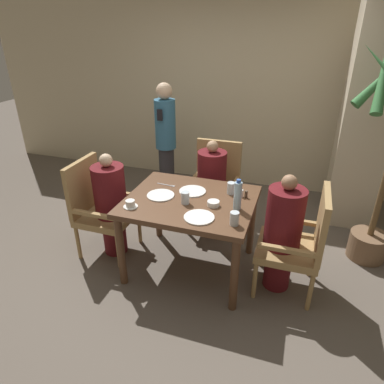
# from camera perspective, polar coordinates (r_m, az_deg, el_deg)

# --- Properties ---
(ground_plane) EXTENTS (16.00, 16.00, 0.00)m
(ground_plane) POSITION_cam_1_polar(r_m,az_deg,el_deg) (3.55, -0.25, -12.22)
(ground_plane) COLOR #60564C
(wall_back) EXTENTS (8.00, 0.06, 2.80)m
(wall_back) POSITION_cam_1_polar(r_m,az_deg,el_deg) (4.99, 8.20, 16.79)
(wall_back) COLOR beige
(wall_back) RESTS_ON ground_plane
(pillar_stone) EXTENTS (0.57, 0.57, 2.70)m
(pillar_stone) POSITION_cam_1_polar(r_m,az_deg,el_deg) (4.32, 27.57, 11.93)
(pillar_stone) COLOR beige
(pillar_stone) RESTS_ON ground_plane
(dining_table) EXTENTS (1.17, 0.97, 0.77)m
(dining_table) POSITION_cam_1_polar(r_m,az_deg,el_deg) (3.18, -0.27, -2.82)
(dining_table) COLOR brown
(dining_table) RESTS_ON ground_plane
(chair_left_side) EXTENTS (0.53, 0.53, 1.00)m
(chair_left_side) POSITION_cam_1_polar(r_m,az_deg,el_deg) (3.65, -15.33, -2.17)
(chair_left_side) COLOR #A88451
(chair_left_side) RESTS_ON ground_plane
(diner_in_left_chair) EXTENTS (0.32, 0.32, 1.11)m
(diner_in_left_chair) POSITION_cam_1_polar(r_m,az_deg,el_deg) (3.55, -13.33, -1.99)
(diner_in_left_chair) COLOR #5B1419
(diner_in_left_chair) RESTS_ON ground_plane
(chair_far_side) EXTENTS (0.53, 0.53, 1.00)m
(chair_far_side) POSITION_cam_1_polar(r_m,az_deg,el_deg) (4.01, 3.83, 1.47)
(chair_far_side) COLOR #A88451
(chair_far_side) RESTS_ON ground_plane
(diner_in_far_chair) EXTENTS (0.32, 0.32, 1.09)m
(diner_in_far_chair) POSITION_cam_1_polar(r_m,az_deg,el_deg) (3.86, 3.26, 1.00)
(diner_in_far_chair) COLOR #5B1419
(diner_in_far_chair) RESTS_ON ground_plane
(chair_right_side) EXTENTS (0.53, 0.53, 1.00)m
(chair_right_side) POSITION_cam_1_polar(r_m,az_deg,el_deg) (3.13, 17.53, -7.71)
(chair_right_side) COLOR #A88451
(chair_right_side) RESTS_ON ground_plane
(diner_in_right_chair) EXTENTS (0.32, 0.32, 1.13)m
(diner_in_right_chair) POSITION_cam_1_polar(r_m,az_deg,el_deg) (3.10, 14.84, -6.56)
(diner_in_right_chair) COLOR #5B1419
(diner_in_right_chair) RESTS_ON ground_plane
(standing_host) EXTENTS (0.27, 0.30, 1.56)m
(standing_host) POSITION_cam_1_polar(r_m,az_deg,el_deg) (4.53, -4.39, 8.68)
(standing_host) COLOR #2D2D33
(standing_host) RESTS_ON ground_plane
(plate_main_left) EXTENTS (0.26, 0.26, 0.01)m
(plate_main_left) POSITION_cam_1_polar(r_m,az_deg,el_deg) (2.84, 1.19, -4.23)
(plate_main_left) COLOR white
(plate_main_left) RESTS_ON dining_table
(plate_main_right) EXTENTS (0.26, 0.26, 0.01)m
(plate_main_right) POSITION_cam_1_polar(r_m,az_deg,el_deg) (3.26, 0.08, 0.14)
(plate_main_right) COLOR white
(plate_main_right) RESTS_ON dining_table
(plate_dessert_center) EXTENTS (0.26, 0.26, 0.01)m
(plate_dessert_center) POSITION_cam_1_polar(r_m,az_deg,el_deg) (3.20, -5.25, -0.55)
(plate_dessert_center) COLOR white
(plate_dessert_center) RESTS_ON dining_table
(teacup_with_saucer) EXTENTS (0.13, 0.13, 0.06)m
(teacup_with_saucer) POSITION_cam_1_polar(r_m,az_deg,el_deg) (3.04, -10.23, -2.01)
(teacup_with_saucer) COLOR white
(teacup_with_saucer) RESTS_ON dining_table
(bowl_small) EXTENTS (0.11, 0.11, 0.05)m
(bowl_small) POSITION_cam_1_polar(r_m,az_deg,el_deg) (3.02, 3.58, -1.91)
(bowl_small) COLOR white
(bowl_small) RESTS_ON dining_table
(water_bottle) EXTENTS (0.07, 0.07, 0.28)m
(water_bottle) POSITION_cam_1_polar(r_m,az_deg,el_deg) (2.94, 7.63, -0.57)
(water_bottle) COLOR #A3C6DB
(water_bottle) RESTS_ON dining_table
(glass_tall_near) EXTENTS (0.07, 0.07, 0.11)m
(glass_tall_near) POSITION_cam_1_polar(r_m,az_deg,el_deg) (2.74, 7.08, -4.41)
(glass_tall_near) COLOR silver
(glass_tall_near) RESTS_ON dining_table
(glass_tall_mid) EXTENTS (0.07, 0.07, 0.11)m
(glass_tall_mid) POSITION_cam_1_polar(r_m,az_deg,el_deg) (3.23, 6.52, 0.65)
(glass_tall_mid) COLOR silver
(glass_tall_mid) RESTS_ON dining_table
(glass_tall_far) EXTENTS (0.07, 0.07, 0.11)m
(glass_tall_far) POSITION_cam_1_polar(r_m,az_deg,el_deg) (3.03, -1.12, -0.97)
(glass_tall_far) COLOR silver
(glass_tall_far) RESTS_ON dining_table
(salt_shaker) EXTENTS (0.03, 0.03, 0.07)m
(salt_shaker) POSITION_cam_1_polar(r_m,az_deg,el_deg) (3.19, 8.32, -0.23)
(salt_shaker) COLOR white
(salt_shaker) RESTS_ON dining_table
(pepper_shaker) EXTENTS (0.03, 0.03, 0.07)m
(pepper_shaker) POSITION_cam_1_polar(r_m,az_deg,el_deg) (3.18, 9.01, -0.36)
(pepper_shaker) COLOR #4C3D2D
(pepper_shaker) RESTS_ON dining_table
(fork_beside_plate) EXTENTS (0.19, 0.03, 0.00)m
(fork_beside_plate) POSITION_cam_1_polar(r_m,az_deg,el_deg) (3.40, -4.06, 1.15)
(fork_beside_plate) COLOR silver
(fork_beside_plate) RESTS_ON dining_table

